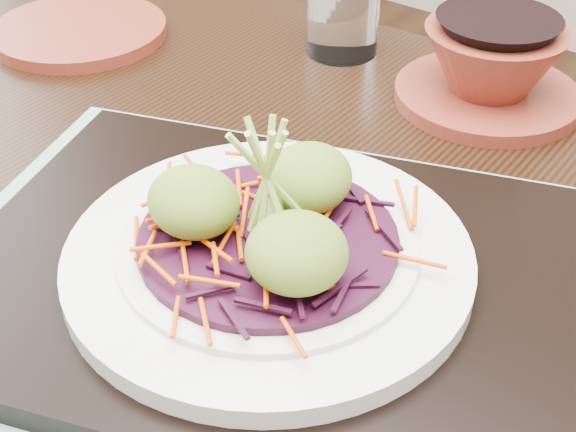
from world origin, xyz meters
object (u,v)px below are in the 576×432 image
Objects in this scene: terracotta_side_plate at (80,31)px; water_glass at (343,3)px; white_plate at (268,255)px; dining_table at (257,362)px; serving_tray at (269,276)px; terracotta_bowl_set at (491,70)px.

terracotta_side_plate is 0.28m from water_glass.
white_plate is at bearing -62.41° from water_glass.
serving_tray is (0.03, -0.02, 0.11)m from dining_table.
serving_tray is at bearing 82.87° from white_plate.
terracotta_bowl_set is at bearing 70.90° from serving_tray.
white_plate is 0.32m from terracotta_bowl_set.
terracotta_bowl_set is at bearing 91.11° from white_plate.
water_glass reaches higher than dining_table.
water_glass is at bearing 30.51° from terracotta_side_plate.
terracotta_side_plate is (-0.41, 0.19, -0.01)m from serving_tray.
terracotta_side_plate is at bearing -149.49° from water_glass.
water_glass reaches higher than serving_tray.
terracotta_bowl_set reaches higher than white_plate.
water_glass reaches higher than terracotta_bowl_set.
terracotta_bowl_set is at bearing 84.60° from dining_table.
serving_tray is 0.37m from water_glass.
serving_tray is 1.54× the size of white_plate.
terracotta_side_plate is 0.42m from terracotta_bowl_set.
serving_tray is 0.45m from terracotta_side_plate.
serving_tray reaches higher than terracotta_side_plate.
terracotta_side_plate is at bearing 155.34° from white_plate.
terracotta_bowl_set is (0.40, 0.13, 0.02)m from terracotta_side_plate.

